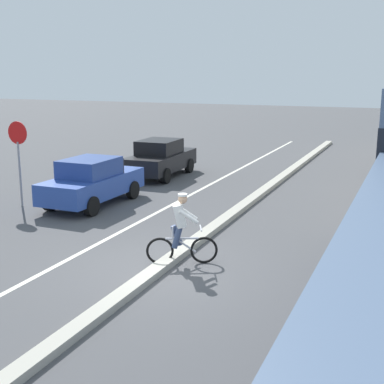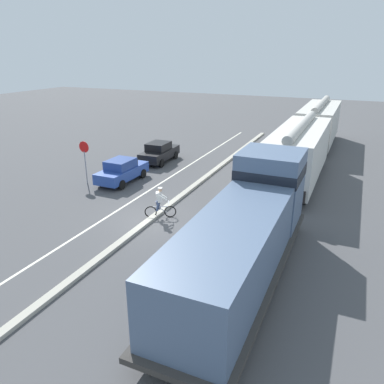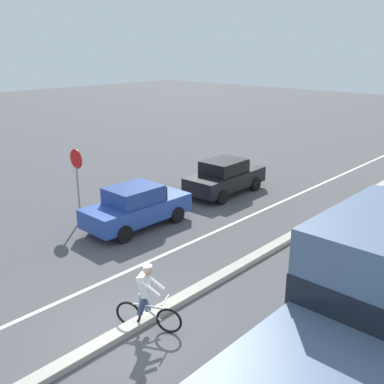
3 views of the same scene
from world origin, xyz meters
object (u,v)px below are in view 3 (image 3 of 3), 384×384
Objects in this scene: parked_car_blue at (137,206)px; stop_sign at (77,171)px; parked_car_black at (225,177)px; cyclist at (147,299)px.

stop_sign is (-2.11, -1.12, 1.21)m from parked_car_blue.
parked_car_black is 1.47× the size of stop_sign.
parked_car_black is 6.95m from stop_sign.
stop_sign reaches higher than cyclist.
stop_sign is at bearing -152.12° from parked_car_blue.
stop_sign is (-2.02, -6.54, 1.21)m from parked_car_black.
cyclist reaches higher than parked_car_blue.
parked_car_blue is 2.46× the size of cyclist.
cyclist is at bearing -61.08° from parked_car_black.
parked_car_black is at bearing 72.81° from stop_sign.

